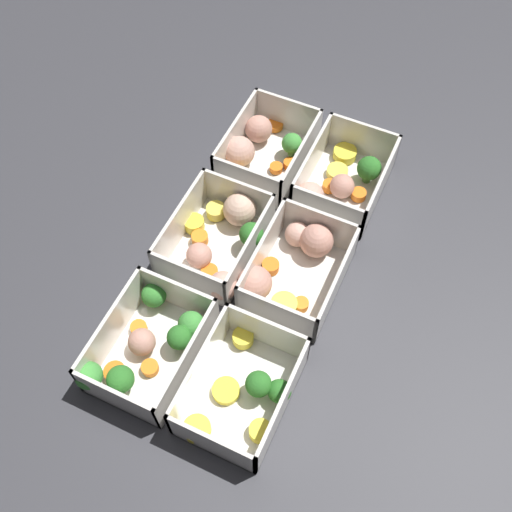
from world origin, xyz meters
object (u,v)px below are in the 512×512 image
Objects in this scene: container_near_center at (222,239)px; container_far_left at (341,180)px; container_far_right at (244,389)px; container_near_left at (261,149)px; container_near_right at (147,346)px; container_far_center at (293,266)px.

container_far_left is at bearing 145.89° from container_near_center.
container_near_left is at bearing -158.48° from container_far_right.
container_near_center is at bearing 176.10° from container_near_right.
container_near_right is 0.40m from container_far_left.
container_far_center is at bearing 147.08° from container_near_right.
container_far_left is at bearing 160.23° from container_near_right.
container_near_right is at bearing -89.67° from container_far_right.
container_far_left is at bearing 177.64° from container_far_center.
container_near_left is 1.04× the size of container_near_center.
container_near_right is 1.01× the size of container_far_center.
container_far_left is 1.02× the size of container_far_center.
container_near_center is 0.11m from container_far_center.
container_near_right and container_far_left have the same top height.
container_far_right is (-0.00, 0.14, -0.00)m from container_near_right.
container_far_center is (0.18, 0.13, 0.00)m from container_near_left.
container_far_right is (0.19, 0.13, -0.00)m from container_near_center.
container_near_left is 1.05× the size of container_far_center.
container_near_left is at bearing -92.70° from container_far_left.
container_near_left and container_near_center have the same top height.
container_near_right is (0.20, -0.01, 0.00)m from container_near_center.
container_far_right is at bearing 4.56° from container_far_center.
container_near_right is 0.23m from container_far_center.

